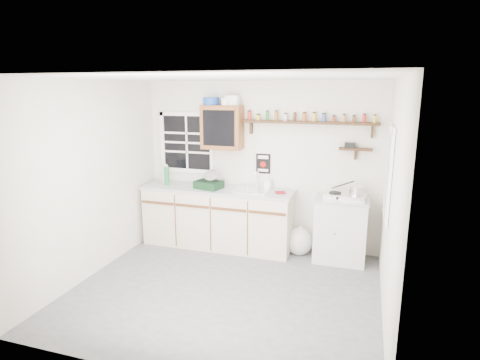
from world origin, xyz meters
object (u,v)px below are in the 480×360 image
upper_cabinet (222,127)px  spice_shelf (308,122)px  main_cabinet (218,217)px  right_cabinet (340,229)px  dish_rack (210,182)px  hotplate (345,196)px

upper_cabinet → spice_shelf: upper_cabinet is taller
main_cabinet → right_cabinet: 1.84m
main_cabinet → dish_rack: dish_rack is taller
spice_shelf → hotplate: bearing=-19.7°
right_cabinet → main_cabinet: bearing=-179.2°
upper_cabinet → dish_rack: (-0.14, -0.19, -0.81)m
upper_cabinet → hotplate: upper_cabinet is taller
dish_rack → hotplate: (1.98, 0.06, -0.07)m
dish_rack → hotplate: dish_rack is taller
right_cabinet → upper_cabinet: bearing=176.2°
upper_cabinet → spice_shelf: 1.26m
main_cabinet → dish_rack: size_ratio=5.23×
main_cabinet → dish_rack: 0.56m
spice_shelf → hotplate: (0.58, -0.21, -0.99)m
right_cabinet → hotplate: (0.04, -0.02, 0.49)m
right_cabinet → dish_rack: 2.02m
main_cabinet → spice_shelf: bearing=9.4°
right_cabinet → spice_shelf: spice_shelf is taller
main_cabinet → right_cabinet: (1.83, 0.03, -0.01)m
right_cabinet → hotplate: size_ratio=1.57×
right_cabinet → hotplate: bearing=-27.4°
right_cabinet → spice_shelf: 1.58m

